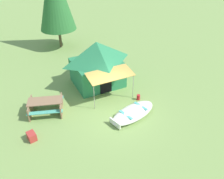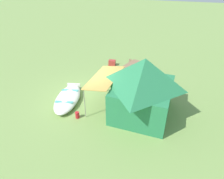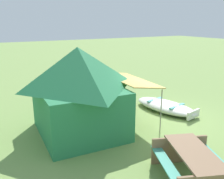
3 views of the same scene
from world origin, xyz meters
TOP-DOWN VIEW (x-y plane):
  - ground_plane at (0.00, 0.00)m, footprint 80.00×80.00m
  - beached_rowboat at (0.72, -0.78)m, footprint 3.02×1.75m
  - canvas_cabin_tent at (0.57, 3.11)m, footprint 3.31×4.04m
  - picnic_table at (-3.20, 1.84)m, footprint 2.26×2.07m
  - fuel_can at (1.82, 0.29)m, footprint 0.26×0.26m

SIDE VIEW (x-z plane):
  - ground_plane at x=0.00m, z-range 0.00..0.00m
  - fuel_can at x=1.82m, z-range 0.00..0.32m
  - beached_rowboat at x=0.72m, z-range 0.01..0.41m
  - picnic_table at x=-3.20m, z-range 0.10..0.87m
  - canvas_cabin_tent at x=0.57m, z-range 0.05..2.93m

